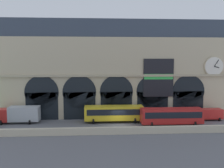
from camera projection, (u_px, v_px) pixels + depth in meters
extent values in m
plane|color=slate|center=(119.00, 125.00, 43.17)|extent=(200.00, 200.00, 0.00)
cube|color=beige|center=(121.00, 131.00, 38.08)|extent=(90.00, 0.70, 1.13)
cube|color=#BCAD8C|center=(115.00, 77.00, 50.18)|extent=(45.26, 5.74, 16.19)
cube|color=#333D4C|center=(115.00, 29.00, 49.50)|extent=(45.26, 5.14, 3.61)
cube|color=black|center=(42.00, 106.00, 46.91)|extent=(6.24, 0.20, 5.45)
cylinder|color=black|center=(42.00, 92.00, 46.64)|extent=(6.57, 0.20, 6.57)
cube|color=black|center=(80.00, 106.00, 47.36)|extent=(6.24, 0.20, 5.45)
cylinder|color=black|center=(79.00, 92.00, 47.09)|extent=(6.57, 0.20, 6.57)
cube|color=black|center=(116.00, 105.00, 47.82)|extent=(6.24, 0.20, 5.45)
cylinder|color=black|center=(116.00, 92.00, 47.54)|extent=(6.57, 0.20, 6.57)
cube|color=black|center=(153.00, 105.00, 48.27)|extent=(6.24, 0.20, 5.45)
cylinder|color=black|center=(153.00, 91.00, 48.00)|extent=(6.57, 0.20, 6.57)
cube|color=black|center=(188.00, 104.00, 48.72)|extent=(6.24, 0.20, 5.45)
cylinder|color=black|center=(188.00, 91.00, 48.45)|extent=(6.57, 0.20, 6.57)
cylinder|color=#BCAD8C|center=(214.00, 66.00, 48.17)|extent=(4.03, 0.25, 4.03)
cylinder|color=silver|center=(214.00, 66.00, 48.05)|extent=(3.73, 0.06, 3.73)
cube|color=black|center=(217.00, 67.00, 48.04)|extent=(1.03, 0.04, 0.40)
cube|color=black|center=(217.00, 63.00, 47.93)|extent=(0.94, 0.04, 1.41)
cube|color=black|center=(158.00, 78.00, 47.68)|extent=(6.05, 0.12, 7.56)
cube|color=green|center=(159.00, 77.00, 47.57)|extent=(5.81, 0.04, 1.08)
cube|color=tan|center=(116.00, 76.00, 47.13)|extent=(45.26, 0.50, 0.44)
cube|color=red|center=(4.00, 115.00, 44.48)|extent=(2.00, 2.30, 2.30)
cube|color=#ADB2B7|center=(24.00, 114.00, 44.69)|extent=(5.50, 2.30, 2.70)
cylinder|color=black|center=(1.00, 122.00, 43.56)|extent=(0.28, 0.84, 0.84)
cylinder|color=black|center=(6.00, 120.00, 45.62)|extent=(0.28, 0.84, 0.84)
cylinder|color=black|center=(30.00, 122.00, 43.88)|extent=(0.28, 0.84, 0.84)
cylinder|color=black|center=(33.00, 119.00, 45.93)|extent=(0.28, 0.84, 0.84)
cube|color=gold|center=(114.00, 113.00, 45.25)|extent=(11.00, 2.50, 2.60)
cube|color=black|center=(114.00, 112.00, 43.96)|extent=(10.12, 0.04, 1.10)
cylinder|color=black|center=(93.00, 121.00, 44.02)|extent=(0.28, 1.00, 1.00)
cylinder|color=black|center=(94.00, 118.00, 46.26)|extent=(0.28, 1.00, 1.00)
cylinder|color=black|center=(135.00, 121.00, 44.50)|extent=(0.28, 1.00, 1.00)
cylinder|color=black|center=(133.00, 118.00, 46.74)|extent=(0.28, 1.00, 1.00)
cube|color=red|center=(172.00, 116.00, 42.94)|extent=(11.00, 2.50, 2.60)
cube|color=black|center=(174.00, 115.00, 41.64)|extent=(10.12, 0.04, 1.10)
cylinder|color=black|center=(152.00, 125.00, 41.71)|extent=(0.28, 1.00, 1.00)
cylinder|color=black|center=(149.00, 121.00, 43.95)|extent=(0.28, 1.00, 1.00)
cylinder|color=black|center=(195.00, 124.00, 42.19)|extent=(0.28, 1.00, 1.00)
cylinder|color=black|center=(190.00, 121.00, 44.43)|extent=(0.28, 1.00, 1.00)
cube|color=red|center=(208.00, 114.00, 46.95)|extent=(5.20, 2.00, 1.86)
cylinder|color=black|center=(201.00, 120.00, 46.04)|extent=(0.28, 0.68, 0.68)
cylinder|color=black|center=(198.00, 117.00, 47.83)|extent=(0.28, 0.68, 0.68)
cylinder|color=black|center=(219.00, 119.00, 46.26)|extent=(0.28, 0.68, 0.68)
cylinder|color=black|center=(215.00, 117.00, 48.05)|extent=(0.28, 0.68, 0.68)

